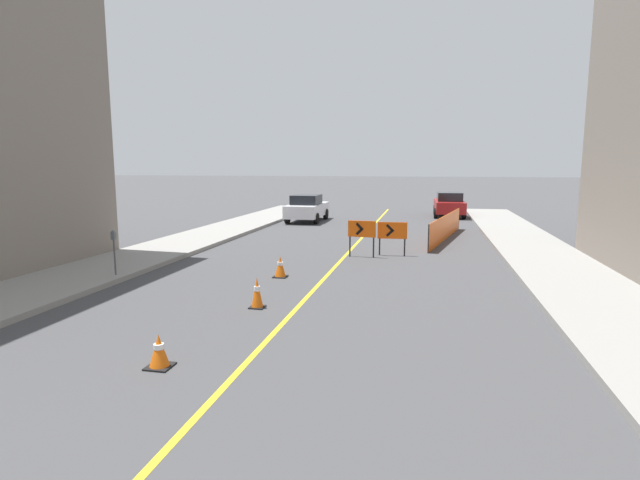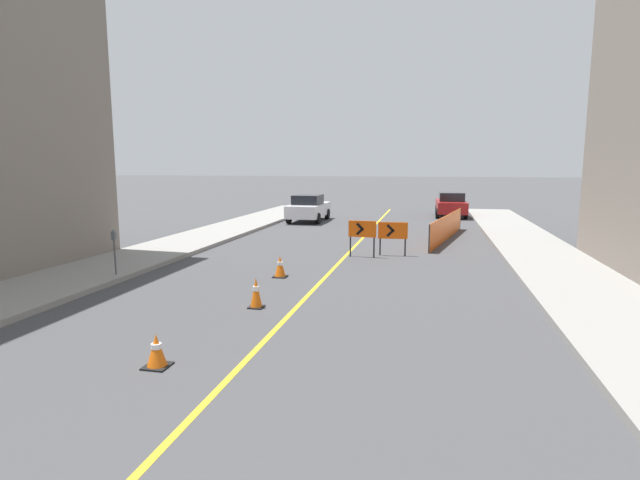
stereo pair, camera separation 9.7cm
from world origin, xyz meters
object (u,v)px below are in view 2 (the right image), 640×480
object	(u,v)px
traffic_cone_fourth	(256,293)
parked_car_curb_mid	(451,204)
arrow_barricade_primary	(362,231)
parked_car_curb_near	(309,208)
parking_meter_far_curb	(114,243)
traffic_cone_third	(157,351)
arrow_barricade_secondary	(393,232)
traffic_cone_fifth	(280,267)

from	to	relation	value
traffic_cone_fourth	parked_car_curb_mid	distance (m)	23.14
arrow_barricade_primary	parked_car_curb_near	xyz separation A→B (m)	(-4.71, 10.92, -0.16)
arrow_barricade_primary	parking_meter_far_curb	xyz separation A→B (m)	(-6.55, -5.18, 0.12)
parking_meter_far_curb	traffic_cone_third	bearing A→B (deg)	-50.33
arrow_barricade_secondary	parking_meter_far_curb	distance (m)	9.51
arrow_barricade_secondary	parked_car_curb_near	xyz separation A→B (m)	(-5.77, 10.40, -0.09)
arrow_barricade_primary	parking_meter_far_curb	distance (m)	8.35
arrow_barricade_secondary	traffic_cone_fourth	bearing A→B (deg)	-114.07
traffic_cone_third	parked_car_curb_near	size ratio (longest dim) A/B	0.13
traffic_cone_fifth	traffic_cone_fourth	bearing A→B (deg)	-82.82
arrow_barricade_secondary	parked_car_curb_mid	distance (m)	15.22
arrow_barricade_primary	parked_car_curb_mid	bearing A→B (deg)	82.14
arrow_barricade_primary	arrow_barricade_secondary	xyz separation A→B (m)	(1.06, 0.52, -0.07)
parked_car_curb_mid	traffic_cone_fifth	bearing A→B (deg)	-107.85
arrow_barricade_primary	parked_car_curb_near	bearing A→B (deg)	118.78
parked_car_curb_near	parked_car_curb_mid	xyz separation A→B (m)	(8.38, 4.59, 0.00)
traffic_cone_fourth	arrow_barricade_primary	xyz separation A→B (m)	(1.54, 7.03, 0.60)
traffic_cone_third	arrow_barricade_secondary	size ratio (longest dim) A/B	0.45
parked_car_curb_mid	parking_meter_far_curb	distance (m)	23.07
traffic_cone_fifth	arrow_barricade_primary	distance (m)	4.32
arrow_barricade_secondary	parked_car_curb_near	world-z (taller)	parked_car_curb_near
traffic_cone_fourth	parked_car_curb_near	size ratio (longest dim) A/B	0.17
parked_car_curb_mid	parking_meter_far_curb	size ratio (longest dim) A/B	3.30
traffic_cone_fifth	arrow_barricade_secondary	world-z (taller)	arrow_barricade_secondary
traffic_cone_fourth	parked_car_curb_near	xyz separation A→B (m)	(-3.17, 17.95, 0.44)
traffic_cone_third	parked_car_curb_near	bearing A→B (deg)	97.24
parked_car_curb_mid	traffic_cone_third	bearing A→B (deg)	-103.74
arrow_barricade_secondary	parked_car_curb_mid	world-z (taller)	parked_car_curb_mid
traffic_cone_third	traffic_cone_fifth	size ratio (longest dim) A/B	0.88
traffic_cone_fourth	parked_car_curb_mid	xyz separation A→B (m)	(5.21, 22.54, 0.44)
traffic_cone_fifth	parked_car_curb_near	bearing A→B (deg)	100.62
parked_car_curb_near	parking_meter_far_curb	bearing A→B (deg)	-96.76
traffic_cone_third	parked_car_curb_mid	bearing A→B (deg)	77.88
traffic_cone_third	parking_meter_far_curb	size ratio (longest dim) A/B	0.43
arrow_barricade_primary	arrow_barricade_secondary	bearing A→B (deg)	31.40
parked_car_curb_mid	parking_meter_far_curb	bearing A→B (deg)	-117.90
traffic_cone_fourth	parked_car_curb_mid	world-z (taller)	parked_car_curb_mid
arrow_barricade_primary	traffic_cone_third	bearing A→B (deg)	-94.93
arrow_barricade_secondary	traffic_cone_third	bearing A→B (deg)	-110.11
traffic_cone_third	parking_meter_far_curb	world-z (taller)	parking_meter_far_curb
traffic_cone_fifth	arrow_barricade_secondary	xyz separation A→B (m)	(3.01, 4.31, 0.57)
parking_meter_far_curb	arrow_barricade_secondary	bearing A→B (deg)	36.82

